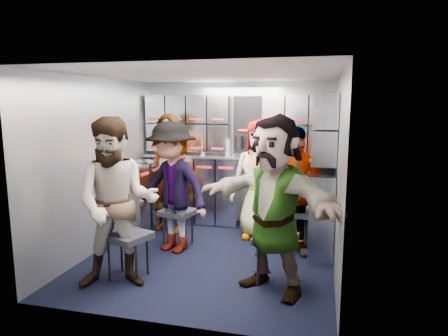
% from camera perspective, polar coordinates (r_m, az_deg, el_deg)
% --- Properties ---
extents(floor, '(3.00, 3.00, 0.00)m').
position_cam_1_polar(floor, '(4.83, -1.85, -12.48)').
color(floor, black).
rests_on(floor, ground).
extents(wall_back, '(2.80, 0.04, 2.10)m').
position_cam_1_polar(wall_back, '(5.99, 2.01, 2.17)').
color(wall_back, '#999FA7').
rests_on(wall_back, ground).
extents(wall_left, '(0.04, 3.00, 2.10)m').
position_cam_1_polar(wall_left, '(5.11, -17.20, 0.52)').
color(wall_left, '#999FA7').
rests_on(wall_left, ground).
extents(wall_right, '(0.04, 3.00, 2.10)m').
position_cam_1_polar(wall_right, '(4.38, 15.97, -0.82)').
color(wall_right, '#999FA7').
rests_on(wall_right, ground).
extents(ceiling, '(2.80, 3.00, 0.02)m').
position_cam_1_polar(ceiling, '(4.50, -1.99, 13.20)').
color(ceiling, silver).
rests_on(ceiling, wall_back).
extents(cart_bank_back, '(2.68, 0.38, 0.99)m').
position_cam_1_polar(cart_bank_back, '(5.89, 1.55, -3.45)').
color(cart_bank_back, gray).
rests_on(cart_bank_back, ground).
extents(cart_bank_left, '(0.38, 0.76, 0.99)m').
position_cam_1_polar(cart_bank_left, '(5.60, -12.12, -4.32)').
color(cart_bank_left, gray).
rests_on(cart_bank_left, ground).
extents(counter, '(2.68, 0.42, 0.03)m').
position_cam_1_polar(counter, '(5.79, 1.57, 1.58)').
color(counter, silver).
rests_on(counter, cart_bank_back).
extents(locker_bank_back, '(2.68, 0.28, 0.82)m').
position_cam_1_polar(locker_bank_back, '(5.81, 1.72, 6.30)').
color(locker_bank_back, gray).
rests_on(locker_bank_back, wall_back).
extents(locker_bank_right, '(0.28, 1.00, 0.82)m').
position_cam_1_polar(locker_bank_right, '(5.03, 14.23, 5.56)').
color(locker_bank_right, gray).
rests_on(locker_bank_right, wall_right).
extents(right_cabinet, '(0.28, 1.20, 1.00)m').
position_cam_1_polar(right_cabinet, '(5.08, 13.78, -5.71)').
color(right_cabinet, gray).
rests_on(right_cabinet, ground).
extents(coffee_niche, '(0.46, 0.16, 0.84)m').
position_cam_1_polar(coffee_niche, '(5.83, 3.58, 6.10)').
color(coffee_niche, black).
rests_on(coffee_niche, wall_back).
extents(red_latch_strip, '(2.60, 0.02, 0.03)m').
position_cam_1_polar(red_latch_strip, '(5.62, 1.13, -0.05)').
color(red_latch_strip, '#AD161C').
rests_on(red_latch_strip, cart_bank_back).
extents(jump_seat_near_left, '(0.51, 0.49, 0.48)m').
position_cam_1_polar(jump_seat_near_left, '(4.25, -13.58, -9.74)').
color(jump_seat_near_left, black).
rests_on(jump_seat_near_left, ground).
extents(jump_seat_mid_left, '(0.47, 0.46, 0.46)m').
position_cam_1_polar(jump_seat_mid_left, '(5.08, -6.60, -6.55)').
color(jump_seat_mid_left, black).
rests_on(jump_seat_mid_left, ground).
extents(jump_seat_center, '(0.43, 0.42, 0.40)m').
position_cam_1_polar(jump_seat_center, '(5.57, 5.44, -5.72)').
color(jump_seat_center, black).
rests_on(jump_seat_center, ground).
extents(jump_seat_mid_right, '(0.44, 0.42, 0.50)m').
position_cam_1_polar(jump_seat_mid_right, '(5.02, 9.87, -6.41)').
color(jump_seat_mid_right, black).
rests_on(jump_seat_mid_right, ground).
extents(jump_seat_near_right, '(0.45, 0.43, 0.49)m').
position_cam_1_polar(jump_seat_near_right, '(4.07, 7.34, -10.33)').
color(jump_seat_near_right, black).
rests_on(jump_seat_near_right, ground).
extents(attendant_standing, '(0.69, 0.56, 1.65)m').
position_cam_1_polar(attendant_standing, '(5.58, -7.94, -0.77)').
color(attendant_standing, black).
rests_on(attendant_standing, ground).
extents(attendant_arc_a, '(0.97, 0.86, 1.67)m').
position_cam_1_polar(attendant_arc_a, '(3.98, -15.00, -4.96)').
color(attendant_arc_a, black).
rests_on(attendant_arc_a, ground).
extents(attendant_arc_b, '(1.16, 0.89, 1.58)m').
position_cam_1_polar(attendant_arc_b, '(4.83, -7.43, -2.77)').
color(attendant_arc_b, black).
rests_on(attendant_arc_b, ground).
extents(attendant_arc_c, '(0.81, 0.57, 1.59)m').
position_cam_1_polar(attendant_arc_c, '(5.29, 5.22, -1.60)').
color(attendant_arc_c, black).
rests_on(attendant_arc_c, ground).
extents(attendant_arc_d, '(0.97, 0.67, 1.53)m').
position_cam_1_polar(attendant_arc_d, '(4.77, 9.82, -3.29)').
color(attendant_arc_d, black).
rests_on(attendant_arc_d, ground).
extents(attendant_arc_e, '(1.62, 1.20, 1.70)m').
position_cam_1_polar(attendant_arc_e, '(3.78, 7.16, -5.22)').
color(attendant_arc_e, black).
rests_on(attendant_arc_e, ground).
extents(bottle_left, '(0.07, 0.07, 0.25)m').
position_cam_1_polar(bottle_left, '(5.75, 0.49, 2.92)').
color(bottle_left, white).
rests_on(bottle_left, counter).
extents(bottle_mid, '(0.06, 0.06, 0.22)m').
position_cam_1_polar(bottle_mid, '(5.85, -3.06, 2.89)').
color(bottle_mid, white).
rests_on(bottle_mid, counter).
extents(bottle_right, '(0.06, 0.06, 0.25)m').
position_cam_1_polar(bottle_right, '(5.61, 9.56, 2.63)').
color(bottle_right, white).
rests_on(bottle_right, counter).
extents(cup_left, '(0.09, 0.09, 0.09)m').
position_cam_1_polar(cup_left, '(6.02, -7.78, 2.37)').
color(cup_left, beige).
rests_on(cup_left, counter).
extents(cup_right, '(0.07, 0.07, 0.10)m').
position_cam_1_polar(cup_right, '(5.65, 5.81, 1.99)').
color(cup_right, beige).
rests_on(cup_right, counter).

